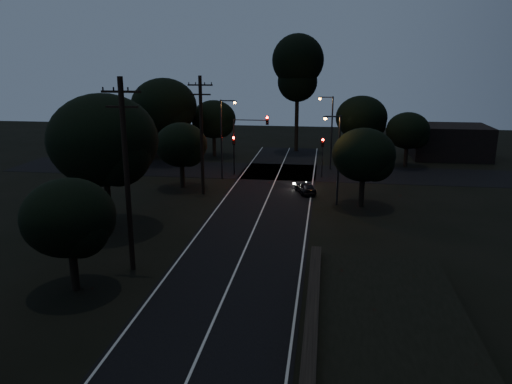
% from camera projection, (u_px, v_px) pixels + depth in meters
% --- Properties ---
extents(road_surface, '(60.00, 70.00, 0.03)m').
position_uv_depth(road_surface, '(267.00, 199.00, 43.77)').
color(road_surface, black).
rests_on(road_surface, ground).
extents(utility_pole_mid, '(2.20, 0.30, 11.00)m').
position_uv_depth(utility_pole_mid, '(126.00, 173.00, 27.68)').
color(utility_pole_mid, black).
rests_on(utility_pole_mid, ground).
extents(utility_pole_far, '(2.20, 0.30, 10.50)m').
position_uv_depth(utility_pole_far, '(201.00, 134.00, 44.01)').
color(utility_pole_far, black).
rests_on(utility_pole_far, ground).
extents(tree_left_b, '(4.77, 4.77, 6.07)m').
position_uv_depth(tree_left_b, '(71.00, 220.00, 25.44)').
color(tree_left_b, black).
rests_on(tree_left_b, ground).
extents(tree_left_c, '(7.63, 7.63, 9.64)m').
position_uv_depth(tree_left_c, '(106.00, 143.00, 34.67)').
color(tree_left_c, black).
rests_on(tree_left_c, ground).
extents(tree_left_d, '(4.87, 4.87, 6.18)m').
position_uv_depth(tree_left_d, '(183.00, 146.00, 46.53)').
color(tree_left_d, black).
rests_on(tree_left_d, ground).
extents(tree_far_nw, '(5.50, 5.50, 6.97)m').
position_uv_depth(tree_far_nw, '(215.00, 120.00, 61.75)').
color(tree_far_nw, black).
rests_on(tree_far_nw, ground).
extents(tree_far_w, '(7.67, 7.67, 9.78)m').
position_uv_depth(tree_far_w, '(166.00, 108.00, 58.07)').
color(tree_far_w, black).
rests_on(tree_far_w, ground).
extents(tree_far_ne, '(6.09, 6.09, 7.70)m').
position_uv_depth(tree_far_ne, '(363.00, 119.00, 59.17)').
color(tree_far_ne, black).
rests_on(tree_far_ne, ground).
extents(tree_far_e, '(4.84, 4.84, 6.13)m').
position_uv_depth(tree_far_e, '(409.00, 132.00, 55.92)').
color(tree_far_e, black).
rests_on(tree_far_e, ground).
extents(tree_right_a, '(5.13, 5.13, 6.52)m').
position_uv_depth(tree_right_a, '(366.00, 156.00, 40.40)').
color(tree_right_a, black).
rests_on(tree_right_a, ground).
extents(tall_pine, '(6.61, 6.61, 15.02)m').
position_uv_depth(tall_pine, '(298.00, 67.00, 63.67)').
color(tall_pine, black).
rests_on(tall_pine, ground).
extents(building_left, '(10.00, 8.00, 4.40)m').
position_uv_depth(building_left, '(136.00, 134.00, 65.88)').
color(building_left, black).
rests_on(building_left, ground).
extents(building_right, '(9.00, 7.00, 4.00)m').
position_uv_depth(building_right, '(449.00, 142.00, 61.47)').
color(building_right, black).
rests_on(building_right, ground).
extents(signal_left, '(0.28, 0.35, 4.10)m').
position_uv_depth(signal_left, '(234.00, 148.00, 52.14)').
color(signal_left, black).
rests_on(signal_left, ground).
extents(signal_right, '(0.28, 0.35, 4.10)m').
position_uv_depth(signal_right, '(322.00, 150.00, 50.90)').
color(signal_right, black).
rests_on(signal_right, ground).
extents(signal_mast, '(3.70, 0.35, 6.25)m').
position_uv_depth(signal_mast, '(250.00, 134.00, 51.53)').
color(signal_mast, black).
rests_on(signal_mast, ground).
extents(streetlight_a, '(1.66, 0.26, 8.00)m').
position_uv_depth(streetlight_a, '(223.00, 134.00, 49.87)').
color(streetlight_a, black).
rests_on(streetlight_a, ground).
extents(streetlight_b, '(1.66, 0.26, 8.00)m').
position_uv_depth(streetlight_b, '(330.00, 128.00, 54.17)').
color(streetlight_b, black).
rests_on(streetlight_b, ground).
extents(streetlight_c, '(1.46, 0.26, 7.50)m').
position_uv_depth(streetlight_c, '(337.00, 154.00, 40.79)').
color(streetlight_c, black).
rests_on(streetlight_c, ground).
extents(car, '(2.34, 3.51, 1.11)m').
position_uv_depth(car, '(305.00, 187.00, 45.39)').
color(car, black).
rests_on(car, ground).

